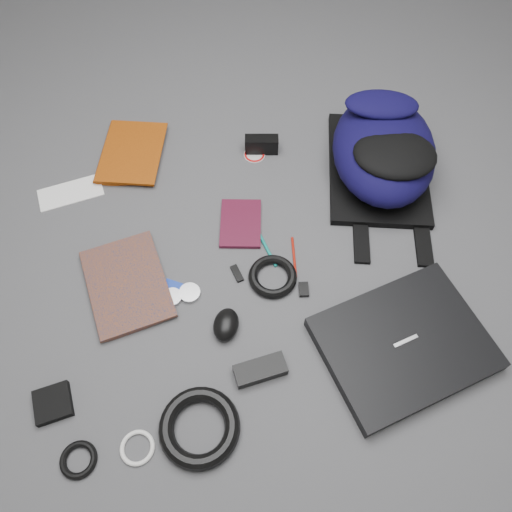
{
  "coord_description": "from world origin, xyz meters",
  "views": [
    {
      "loc": [
        -0.03,
        -0.7,
        1.22
      ],
      "look_at": [
        0.0,
        0.0,
        0.02
      ],
      "focal_mm": 35.0,
      "sensor_mm": 36.0,
      "label": 1
    }
  ],
  "objects_px": {
    "comic_book": "(89,297)",
    "dvd_case": "(241,223)",
    "power_brick": "(260,370)",
    "backpack": "(384,149)",
    "mouse": "(226,325)",
    "pouch": "(53,403)",
    "laptop": "(404,344)",
    "textbook_red": "(102,151)",
    "compact_camera": "(262,145)"
  },
  "relations": [
    {
      "from": "comic_book",
      "to": "dvd_case",
      "type": "bearing_deg",
      "value": 9.76
    },
    {
      "from": "power_brick",
      "to": "backpack",
      "type": "bearing_deg",
      "value": 42.8
    },
    {
      "from": "comic_book",
      "to": "mouse",
      "type": "relative_size",
      "value": 3.09
    },
    {
      "from": "power_brick",
      "to": "pouch",
      "type": "xyz_separation_m",
      "value": [
        -0.5,
        -0.06,
        -0.0
      ]
    },
    {
      "from": "pouch",
      "to": "laptop",
      "type": "bearing_deg",
      "value": 7.63
    },
    {
      "from": "laptop",
      "to": "dvd_case",
      "type": "height_order",
      "value": "laptop"
    },
    {
      "from": "comic_book",
      "to": "power_brick",
      "type": "xyz_separation_m",
      "value": [
        0.45,
        -0.22,
        0.0
      ]
    },
    {
      "from": "textbook_red",
      "to": "power_brick",
      "type": "xyz_separation_m",
      "value": [
        0.48,
        -0.73,
        0.0
      ]
    },
    {
      "from": "dvd_case",
      "to": "mouse",
      "type": "relative_size",
      "value": 1.81
    },
    {
      "from": "mouse",
      "to": "power_brick",
      "type": "distance_m",
      "value": 0.15
    },
    {
      "from": "comic_book",
      "to": "compact_camera",
      "type": "xyz_separation_m",
      "value": [
        0.48,
        0.51,
        0.02
      ]
    },
    {
      "from": "dvd_case",
      "to": "mouse",
      "type": "height_order",
      "value": "mouse"
    },
    {
      "from": "laptop",
      "to": "power_brick",
      "type": "height_order",
      "value": "laptop"
    },
    {
      "from": "compact_camera",
      "to": "dvd_case",
      "type": "bearing_deg",
      "value": -102.43
    },
    {
      "from": "laptop",
      "to": "compact_camera",
      "type": "height_order",
      "value": "compact_camera"
    },
    {
      "from": "backpack",
      "to": "pouch",
      "type": "distance_m",
      "value": 1.13
    },
    {
      "from": "compact_camera",
      "to": "textbook_red",
      "type": "bearing_deg",
      "value": -178.45
    },
    {
      "from": "comic_book",
      "to": "power_brick",
      "type": "distance_m",
      "value": 0.5
    },
    {
      "from": "comic_book",
      "to": "compact_camera",
      "type": "relative_size",
      "value": 2.68
    },
    {
      "from": "dvd_case",
      "to": "power_brick",
      "type": "xyz_separation_m",
      "value": [
        0.04,
        -0.44,
        0.01
      ]
    },
    {
      "from": "mouse",
      "to": "laptop",
      "type": "bearing_deg",
      "value": 4.21
    },
    {
      "from": "textbook_red",
      "to": "compact_camera",
      "type": "xyz_separation_m",
      "value": [
        0.51,
        -0.0,
        0.02
      ]
    },
    {
      "from": "mouse",
      "to": "comic_book",
      "type": "bearing_deg",
      "value": 177.56
    },
    {
      "from": "compact_camera",
      "to": "backpack",
      "type": "bearing_deg",
      "value": -12.8
    },
    {
      "from": "textbook_red",
      "to": "compact_camera",
      "type": "distance_m",
      "value": 0.51
    },
    {
      "from": "compact_camera",
      "to": "mouse",
      "type": "height_order",
      "value": "compact_camera"
    },
    {
      "from": "textbook_red",
      "to": "mouse",
      "type": "height_order",
      "value": "mouse"
    },
    {
      "from": "compact_camera",
      "to": "comic_book",
      "type": "bearing_deg",
      "value": -131.5
    },
    {
      "from": "textbook_red",
      "to": "comic_book",
      "type": "bearing_deg",
      "value": -80.9
    },
    {
      "from": "dvd_case",
      "to": "textbook_red",
      "type": "bearing_deg",
      "value": 149.44
    },
    {
      "from": "dvd_case",
      "to": "power_brick",
      "type": "height_order",
      "value": "power_brick"
    },
    {
      "from": "laptop",
      "to": "mouse",
      "type": "bearing_deg",
      "value": 149.52
    },
    {
      "from": "dvd_case",
      "to": "compact_camera",
      "type": "relative_size",
      "value": 1.57
    },
    {
      "from": "mouse",
      "to": "pouch",
      "type": "height_order",
      "value": "mouse"
    },
    {
      "from": "laptop",
      "to": "pouch",
      "type": "height_order",
      "value": "laptop"
    },
    {
      "from": "backpack",
      "to": "mouse",
      "type": "height_order",
      "value": "backpack"
    },
    {
      "from": "dvd_case",
      "to": "power_brick",
      "type": "relative_size",
      "value": 1.29
    },
    {
      "from": "comic_book",
      "to": "pouch",
      "type": "relative_size",
      "value": 3.32
    },
    {
      "from": "dvd_case",
      "to": "compact_camera",
      "type": "height_order",
      "value": "compact_camera"
    },
    {
      "from": "laptop",
      "to": "comic_book",
      "type": "relative_size",
      "value": 1.43
    },
    {
      "from": "backpack",
      "to": "textbook_red",
      "type": "height_order",
      "value": "backpack"
    },
    {
      "from": "mouse",
      "to": "power_brick",
      "type": "bearing_deg",
      "value": -42.52
    },
    {
      "from": "mouse",
      "to": "pouch",
      "type": "relative_size",
      "value": 1.07
    },
    {
      "from": "comic_book",
      "to": "compact_camera",
      "type": "height_order",
      "value": "compact_camera"
    },
    {
      "from": "dvd_case",
      "to": "pouch",
      "type": "bearing_deg",
      "value": -129.39
    },
    {
      "from": "laptop",
      "to": "pouch",
      "type": "bearing_deg",
      "value": 165.58
    },
    {
      "from": "backpack",
      "to": "dvd_case",
      "type": "height_order",
      "value": "backpack"
    },
    {
      "from": "laptop",
      "to": "mouse",
      "type": "height_order",
      "value": "mouse"
    },
    {
      "from": "power_brick",
      "to": "compact_camera",
      "type": "bearing_deg",
      "value": 72.0
    },
    {
      "from": "compact_camera",
      "to": "mouse",
      "type": "bearing_deg",
      "value": -98.88
    }
  ]
}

